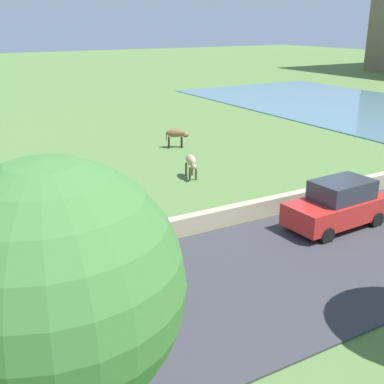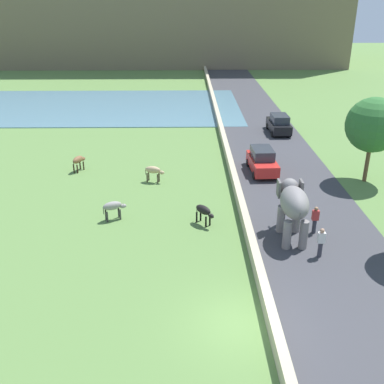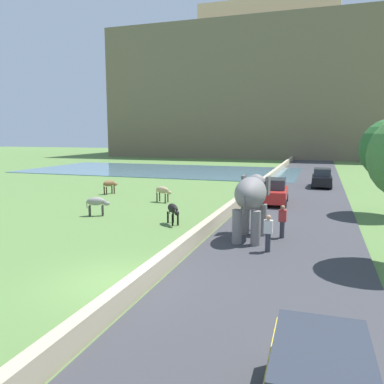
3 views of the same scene
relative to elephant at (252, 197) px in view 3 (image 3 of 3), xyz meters
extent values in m
plane|color=#567A3D|center=(-3.43, -6.84, -2.04)|extent=(220.00, 220.00, 0.00)
cube|color=#38383D|center=(1.57, 13.16, -2.01)|extent=(7.00, 120.00, 0.06)
cube|color=tan|center=(-2.23, 11.16, -1.69)|extent=(0.40, 110.00, 0.69)
cube|color=slate|center=(-17.43, 30.82, -2.00)|extent=(36.00, 18.00, 0.08)
cube|color=#75664C|center=(-9.43, 71.68, 11.42)|extent=(64.00, 28.00, 26.91)
cube|color=#D6BC89|center=(-9.43, 71.68, 27.87)|extent=(29.48, 8.00, 6.00)
cylinder|color=#D6BC89|center=(-21.96, 71.68, 27.39)|extent=(4.32, 4.32, 5.04)
cylinder|color=#D6BC89|center=(-13.61, 71.68, 27.55)|extent=(4.72, 4.72, 5.37)
cylinder|color=#D6BC89|center=(-5.25, 71.68, 27.72)|extent=(3.39, 3.39, 5.71)
cylinder|color=#D6BC89|center=(3.10, 71.68, 28.74)|extent=(4.71, 4.71, 7.74)
ellipsoid|color=slate|center=(0.00, -0.22, 0.20)|extent=(1.45, 2.73, 1.50)
cylinder|color=slate|center=(-0.41, 0.66, -1.24)|extent=(0.44, 0.44, 1.60)
cylinder|color=slate|center=(0.43, 0.64, -1.24)|extent=(0.44, 0.44, 1.60)
cylinder|color=slate|center=(-0.44, -1.09, -1.24)|extent=(0.44, 0.44, 1.60)
cylinder|color=slate|center=(0.40, -1.11, -1.24)|extent=(0.44, 0.44, 1.60)
ellipsoid|color=slate|center=(0.02, 1.19, 0.39)|extent=(1.02, 0.92, 1.10)
cube|color=#575454|center=(-0.58, 1.07, 0.43)|extent=(0.13, 0.70, 0.90)
cube|color=#575454|center=(0.62, 1.05, 0.43)|extent=(0.13, 0.70, 0.90)
cylinder|color=slate|center=(0.03, 1.66, -0.50)|extent=(0.28, 0.28, 1.50)
cone|color=silver|center=(-0.19, 1.60, -0.05)|extent=(0.13, 0.56, 0.17)
cone|color=silver|center=(0.25, 1.59, -0.05)|extent=(0.13, 0.56, 0.17)
cylinder|color=#575454|center=(-0.03, -1.55, -0.15)|extent=(0.08, 0.08, 0.90)
cylinder|color=#33333D|center=(1.40, 0.48, -1.61)|extent=(0.22, 0.22, 0.85)
cube|color=#B73333|center=(1.40, 0.48, -0.91)|extent=(0.36, 0.22, 0.56)
sphere|color=#997051|center=(1.40, 0.48, -0.52)|extent=(0.22, 0.22, 0.22)
cylinder|color=#33333D|center=(1.05, -1.94, -1.61)|extent=(0.22, 0.22, 0.85)
cube|color=silver|center=(1.05, -1.94, -0.91)|extent=(0.36, 0.22, 0.56)
sphere|color=tan|center=(1.05, -1.94, -0.52)|extent=(0.22, 0.22, 0.22)
cube|color=red|center=(0.00, 9.66, -1.34)|extent=(1.87, 4.07, 0.80)
cube|color=#2D333D|center=(-0.01, 9.86, -0.59)|extent=(1.54, 2.26, 0.70)
cylinder|color=black|center=(0.86, 8.40, -1.74)|extent=(0.21, 0.61, 0.60)
cylinder|color=black|center=(-0.75, 8.33, -1.74)|extent=(0.21, 0.61, 0.60)
cylinder|color=black|center=(0.75, 10.99, -1.74)|extent=(0.21, 0.61, 0.60)
cylinder|color=black|center=(-0.87, 10.92, -1.74)|extent=(0.21, 0.61, 0.60)
cube|color=black|center=(3.15, 19.79, -1.34)|extent=(1.74, 4.02, 0.80)
cube|color=#2D333D|center=(3.15, 19.59, -0.59)|extent=(1.47, 2.21, 0.70)
cylinder|color=black|center=(2.33, 21.08, -1.74)|extent=(0.19, 0.60, 0.60)
cylinder|color=black|center=(3.94, 21.10, -1.74)|extent=(0.19, 0.60, 0.60)
cylinder|color=black|center=(2.35, 18.48, -1.74)|extent=(0.19, 0.60, 0.60)
cylinder|color=black|center=(3.97, 18.50, -1.74)|extent=(0.19, 0.60, 0.60)
cube|color=#2D333D|center=(3.15, -12.12, -0.59)|extent=(1.48, 2.22, 0.70)
cylinder|color=black|center=(2.32, -10.64, -1.74)|extent=(0.19, 0.60, 0.60)
ellipsoid|color=brown|center=(-13.50, 10.15, -1.14)|extent=(0.84, 1.18, 0.50)
cylinder|color=#302014|center=(-13.49, 10.57, -1.71)|extent=(0.10, 0.10, 0.65)
cylinder|color=#302014|center=(-13.21, 10.44, -1.71)|extent=(0.10, 0.10, 0.65)
cylinder|color=#302014|center=(-13.79, 9.86, -1.71)|extent=(0.10, 0.10, 0.65)
cylinder|color=#302014|center=(-13.51, 9.74, -1.71)|extent=(0.10, 0.10, 0.65)
ellipsoid|color=brown|center=(-13.25, 10.73, -1.29)|extent=(0.38, 0.46, 0.26)
cone|color=beige|center=(-13.33, 10.77, -1.12)|extent=(0.04, 0.04, 0.12)
cone|color=beige|center=(-13.17, 10.70, -1.12)|extent=(0.04, 0.04, 0.12)
cylinder|color=#302014|center=(-13.71, 9.66, -1.34)|extent=(0.04, 0.04, 0.45)
ellipsoid|color=black|center=(-4.60, 1.70, -1.14)|extent=(1.05, 1.12, 0.50)
cylinder|color=black|center=(-4.24, 1.51, -1.71)|extent=(0.10, 0.10, 0.65)
cylinder|color=black|center=(-4.47, 1.31, -1.71)|extent=(0.10, 0.10, 0.65)
cylinder|color=black|center=(-4.74, 2.09, -1.71)|extent=(0.10, 0.10, 0.65)
cylinder|color=black|center=(-4.97, 1.89, -1.71)|extent=(0.10, 0.10, 0.65)
ellipsoid|color=black|center=(-4.19, 1.22, -1.29)|extent=(0.44, 0.46, 0.26)
cone|color=beige|center=(-4.12, 1.28, -1.12)|extent=(0.04, 0.04, 0.12)
cone|color=beige|center=(-4.26, 1.16, -1.12)|extent=(0.04, 0.04, 0.12)
cylinder|color=black|center=(-4.96, 2.11, -1.34)|extent=(0.04, 0.04, 0.45)
ellipsoid|color=tan|center=(-7.86, 8.02, -1.14)|extent=(1.18, 0.72, 0.50)
cylinder|color=#493D2C|center=(-7.45, 8.06, -1.71)|extent=(0.10, 0.10, 0.65)
cylinder|color=#493D2C|center=(-7.54, 7.77, -1.71)|extent=(0.10, 0.10, 0.65)
cylinder|color=#493D2C|center=(-8.19, 8.27, -1.71)|extent=(0.10, 0.10, 0.65)
cylinder|color=#493D2C|center=(-8.28, 7.98, -1.71)|extent=(0.10, 0.10, 0.65)
ellipsoid|color=tan|center=(-7.26, 7.85, -1.29)|extent=(0.45, 0.34, 0.26)
cone|color=beige|center=(-7.23, 7.93, -1.12)|extent=(0.04, 0.04, 0.12)
cone|color=beige|center=(-7.28, 7.76, -1.12)|extent=(0.04, 0.04, 0.12)
cylinder|color=#493D2C|center=(-8.38, 8.17, -1.34)|extent=(0.04, 0.04, 0.45)
ellipsoid|color=gray|center=(-9.82, 2.30, -1.14)|extent=(1.18, 0.85, 0.50)
cylinder|color=#373533|center=(-9.53, 2.60, -1.71)|extent=(0.10, 0.10, 0.65)
cylinder|color=#373533|center=(-9.40, 2.32, -1.71)|extent=(0.10, 0.10, 0.65)
cylinder|color=#373533|center=(-10.23, 2.28, -1.71)|extent=(0.10, 0.10, 0.65)
cylinder|color=#373533|center=(-10.11, 2.00, -1.71)|extent=(0.10, 0.10, 0.65)
ellipsoid|color=gray|center=(-9.24, 2.56, -1.29)|extent=(0.46, 0.38, 0.26)
cone|color=beige|center=(-9.28, 2.64, -1.12)|extent=(0.04, 0.04, 0.12)
cone|color=beige|center=(-9.21, 2.48, -1.12)|extent=(0.04, 0.04, 0.12)
cylinder|color=#373533|center=(-10.31, 2.08, -1.34)|extent=(0.04, 0.04, 0.45)
camera|label=1|loc=(11.61, -3.10, 5.19)|focal=45.22mm
camera|label=2|loc=(-5.57, -20.99, 10.04)|focal=41.98mm
camera|label=3|loc=(3.00, -17.85, 2.91)|focal=36.42mm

